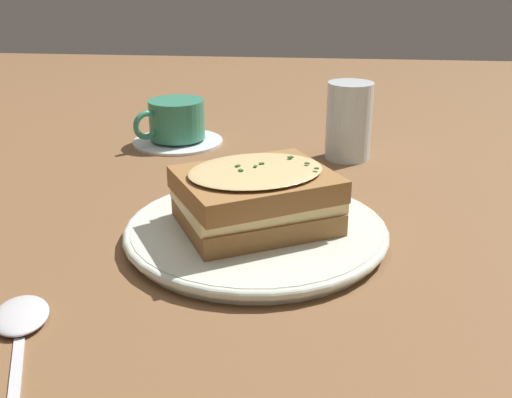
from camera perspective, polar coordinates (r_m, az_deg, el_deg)
name	(u,v)px	position (r m, az deg, el deg)	size (l,w,h in m)	color
ground_plane	(279,243)	(0.62, 2.20, -4.18)	(2.40, 2.40, 0.00)	brown
dinner_plate	(256,231)	(0.62, 0.00, -3.03)	(0.27, 0.27, 0.02)	silver
sandwich	(256,196)	(0.61, 0.01, 0.28)	(0.18, 0.19, 0.07)	olive
teacup_with_saucer	(176,124)	(0.95, -7.60, 7.05)	(0.14, 0.14, 0.07)	white
water_glass	(349,121)	(0.87, 8.83, 7.35)	(0.06, 0.06, 0.11)	silver
spoon	(20,322)	(0.52, -21.54, -10.84)	(0.17, 0.09, 0.01)	silver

